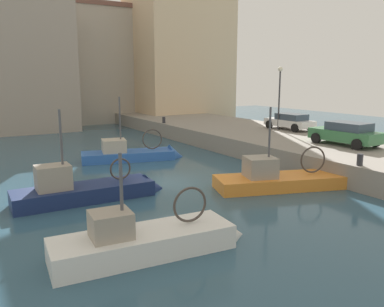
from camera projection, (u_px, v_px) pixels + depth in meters
water_surface at (161, 183)px, 19.86m from camera, size 80.00×80.00×0.00m
quay_wall at (319, 150)px, 25.58m from camera, size 9.00×56.00×1.20m
fishing_boat_white at (154, 249)px, 11.97m from camera, size 6.38×2.27×3.93m
fishing_boat_navy at (91, 196)px, 17.17m from camera, size 6.74×2.06×4.75m
fishing_boat_blue at (134, 158)px, 25.39m from camera, size 6.80×3.33×4.90m
fishing_boat_orange at (286, 185)px, 19.00m from camera, size 7.17×3.97×4.78m
parked_car_green at (346, 133)px, 23.65m from camera, size 2.16×4.26×1.40m
parked_car_white at (290, 121)px, 30.68m from camera, size 1.98×4.06×1.25m
mooring_bollard_south at (360, 160)px, 18.27m from camera, size 0.28×0.28×0.55m
mooring_bollard_mid at (164, 120)px, 35.07m from camera, size 0.28×0.28×0.55m
quay_streetlamp at (280, 88)px, 30.18m from camera, size 0.36×0.36×4.83m
waterfront_building_west at (178, 25)px, 45.75m from camera, size 10.98×9.19×22.46m
waterfront_building_west_mid at (18, 37)px, 37.83m from camera, size 9.53×8.36×17.95m
waterfront_building_east_mid at (111, 65)px, 46.75m from camera, size 10.86×6.69×13.30m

